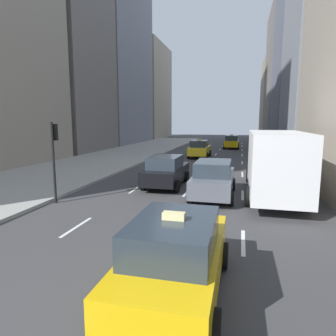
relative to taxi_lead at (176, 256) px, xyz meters
name	(u,v)px	position (x,y,z in m)	size (l,w,h in m)	color
sidewalk_left	(116,157)	(-11.00, 22.20, -0.81)	(8.00, 66.00, 0.15)	#9E9E99
lane_markings	(207,167)	(-1.40, 18.20, -0.87)	(5.72, 56.00, 0.01)	white
building_row_left	(77,10)	(-18.00, 28.06, 15.56)	(6.00, 68.53, 37.18)	#A89E89
building_row_right	(316,47)	(8.00, 27.26, 9.79)	(6.00, 71.85, 30.09)	#4C515B
taxi_lead	(176,256)	(0.00, 0.00, 0.00)	(2.02, 4.40, 1.87)	yellow
taxi_second	(231,142)	(0.00, 35.09, 0.00)	(2.02, 4.40, 1.87)	yellow
taxi_third	(200,149)	(-2.80, 24.23, 0.00)	(2.02, 4.40, 1.87)	yellow
sedan_black_near	(213,179)	(0.00, 8.53, 0.02)	(2.02, 4.67, 1.77)	#565B66
sedan_silver_behind	(166,171)	(-2.80, 10.37, -0.01)	(2.02, 4.57, 1.72)	black
box_truck	(274,161)	(2.80, 9.38, 0.83)	(2.58, 8.40, 3.15)	#262628
traffic_light_pole	(54,149)	(-6.75, 5.86, 1.53)	(0.24, 0.42, 3.60)	black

